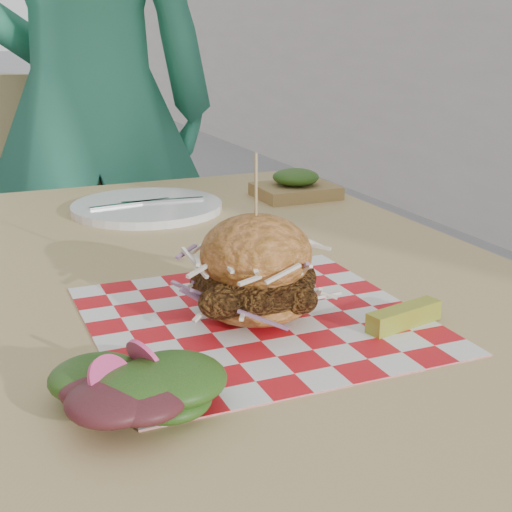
% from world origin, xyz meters
% --- Properties ---
extents(diner, '(0.70, 0.51, 1.76)m').
position_xyz_m(diner, '(-0.20, 0.75, 0.88)').
color(diner, '#2F8869').
rests_on(diner, ground).
extents(patio_table, '(0.80, 1.20, 0.75)m').
position_xyz_m(patio_table, '(-0.21, -0.16, 0.67)').
color(patio_table, tan).
rests_on(patio_table, ground).
extents(patio_chair, '(0.54, 0.55, 0.95)m').
position_xyz_m(patio_chair, '(-0.18, 0.85, 0.55)').
color(patio_chair, tan).
rests_on(patio_chair, ground).
extents(paper_liner, '(0.36, 0.36, 0.00)m').
position_xyz_m(paper_liner, '(-0.23, -0.35, 0.75)').
color(paper_liner, red).
rests_on(paper_liner, patio_table).
extents(sandwich, '(0.16, 0.16, 0.19)m').
position_xyz_m(sandwich, '(-0.23, -0.35, 0.80)').
color(sandwich, '#BE7135').
rests_on(sandwich, paper_liner).
extents(pickle_spear, '(0.10, 0.04, 0.02)m').
position_xyz_m(pickle_spear, '(-0.09, -0.44, 0.76)').
color(pickle_spear, '#A8AF32').
rests_on(pickle_spear, paper_liner).
extents(side_salad, '(0.14, 0.14, 0.05)m').
position_xyz_m(side_salad, '(-0.40, -0.50, 0.76)').
color(side_salad, '#3F1419').
rests_on(side_salad, patio_table).
extents(place_setting, '(0.27, 0.27, 0.02)m').
position_xyz_m(place_setting, '(-0.21, 0.19, 0.76)').
color(place_setting, white).
rests_on(place_setting, patio_table).
extents(kraft_tray, '(0.15, 0.12, 0.06)m').
position_xyz_m(kraft_tray, '(0.08, 0.18, 0.77)').
color(kraft_tray, olive).
rests_on(kraft_tray, patio_table).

